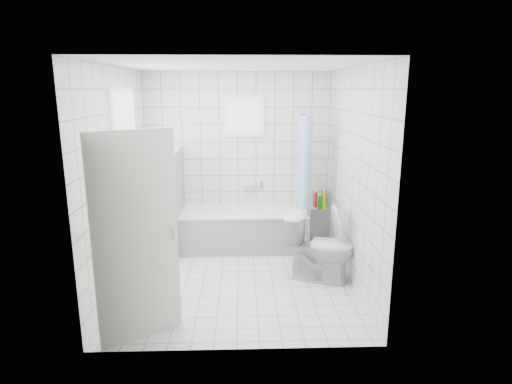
{
  "coord_description": "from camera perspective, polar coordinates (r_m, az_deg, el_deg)",
  "views": [
    {
      "loc": [
        0.06,
        -5.0,
        2.34
      ],
      "look_at": [
        0.24,
        0.35,
        1.05
      ],
      "focal_mm": 30.0,
      "sensor_mm": 36.0,
      "label": 1
    }
  ],
  "objects": [
    {
      "name": "bathtub",
      "position": [
        6.46,
        -1.67,
        -4.96
      ],
      "size": [
        1.86,
        0.77,
        0.58
      ],
      "color": "white",
      "rests_on": "ground"
    },
    {
      "name": "window_left",
      "position": [
        5.54,
        -16.79,
        5.29
      ],
      "size": [
        0.01,
        0.9,
        1.4
      ],
      "primitive_type": "cube",
      "color": "white",
      "rests_on": "wall_left"
    },
    {
      "name": "window_sill",
      "position": [
        5.67,
        -15.85,
        -2.11
      ],
      "size": [
        0.18,
        1.02,
        0.08
      ],
      "primitive_type": "cube",
      "color": "white",
      "rests_on": "wall_left"
    },
    {
      "name": "ceiling",
      "position": [
        5.01,
        -2.73,
        16.51
      ],
      "size": [
        3.0,
        3.0,
        0.0
      ],
      "primitive_type": "plane",
      "rotation": [
        3.14,
        0.0,
        0.0
      ],
      "color": "white",
      "rests_on": "ground"
    },
    {
      "name": "ground",
      "position": [
        5.52,
        -2.42,
        -11.54
      ],
      "size": [
        3.0,
        3.0,
        0.0
      ],
      "primitive_type": "plane",
      "color": "white",
      "rests_on": "ground"
    },
    {
      "name": "shower_curtain",
      "position": [
        6.16,
        6.41,
        1.85
      ],
      "size": [
        0.14,
        0.48,
        1.78
      ],
      "primitive_type": null,
      "color": "#457CCA",
      "rests_on": "curtain_rod"
    },
    {
      "name": "wall_right",
      "position": [
        5.28,
        12.81,
        1.85
      ],
      "size": [
        0.02,
        3.0,
        2.6
      ],
      "primitive_type": "cube",
      "color": "white",
      "rests_on": "ground"
    },
    {
      "name": "tub_faucet",
      "position": [
        6.63,
        -0.85,
        0.55
      ],
      "size": [
        0.18,
        0.06,
        0.06
      ],
      "primitive_type": "cube",
      "color": "silver",
      "rests_on": "wall_back"
    },
    {
      "name": "wall_front",
      "position": [
        3.65,
        -2.8,
        -2.99
      ],
      "size": [
        2.8,
        0.02,
        2.6
      ],
      "primitive_type": "cube",
      "color": "white",
      "rests_on": "ground"
    },
    {
      "name": "door",
      "position": [
        4.08,
        -15.66,
        -6.12
      ],
      "size": [
        0.7,
        0.46,
        2.0
      ],
      "primitive_type": "cube",
      "rotation": [
        0.0,
        0.0,
        -1.01
      ],
      "color": "silver",
      "rests_on": "ground"
    },
    {
      "name": "sill_bottles",
      "position": [
        5.58,
        -15.98,
        -0.64
      ],
      "size": [
        0.18,
        0.77,
        0.29
      ],
      "color": "#D8548D",
      "rests_on": "window_sill"
    },
    {
      "name": "partition_wall",
      "position": [
        6.36,
        -10.7,
        -1.19
      ],
      "size": [
        0.15,
        0.85,
        1.5
      ],
      "primitive_type": "cube",
      "color": "white",
      "rests_on": "ground"
    },
    {
      "name": "curtain_rod",
      "position": [
        6.18,
        6.46,
        10.3
      ],
      "size": [
        0.02,
        0.8,
        0.02
      ],
      "primitive_type": "cylinder",
      "rotation": [
        1.57,
        0.0,
        0.0
      ],
      "color": "silver",
      "rests_on": "wall_back"
    },
    {
      "name": "wall_left",
      "position": [
        5.31,
        -17.85,
        1.6
      ],
      "size": [
        0.02,
        3.0,
        2.6
      ],
      "primitive_type": "cube",
      "color": "white",
      "rests_on": "ground"
    },
    {
      "name": "wall_back",
      "position": [
        6.59,
        -2.44,
        4.44
      ],
      "size": [
        2.8,
        0.02,
        2.6
      ],
      "primitive_type": "cube",
      "color": "white",
      "rests_on": "ground"
    },
    {
      "name": "tiled_ledge",
      "position": [
        6.82,
        8.46,
        -4.25
      ],
      "size": [
        0.4,
        0.24,
        0.55
      ],
      "primitive_type": "cube",
      "color": "white",
      "rests_on": "ground"
    },
    {
      "name": "ledge_bottles",
      "position": [
        6.67,
        8.65,
        -1.08
      ],
      "size": [
        0.2,
        0.17,
        0.28
      ],
      "color": "#188A17",
      "rests_on": "tiled_ledge"
    },
    {
      "name": "toilet",
      "position": [
        5.42,
        8.57,
        -7.32
      ],
      "size": [
        0.94,
        0.73,
        0.85
      ],
      "primitive_type": "imported",
      "rotation": [
        0.0,
        0.0,
        1.21
      ],
      "color": "silver",
      "rests_on": "ground"
    },
    {
      "name": "window_back",
      "position": [
        6.47,
        -1.6,
        10.08
      ],
      "size": [
        0.5,
        0.01,
        0.5
      ],
      "primitive_type": "cube",
      "color": "white",
      "rests_on": "wall_back"
    }
  ]
}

